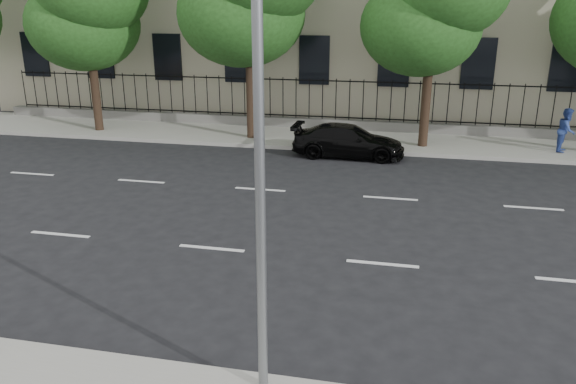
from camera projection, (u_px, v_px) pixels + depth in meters
The scene contains 7 objects.
ground at pixel (169, 300), 10.96m from camera, with size 120.00×120.00×0.00m, color black.
far_sidewalk at pixel (302, 137), 23.90m from camera, with size 60.00×4.00×0.15m, color gray.
lane_markings at pixel (239, 215), 15.36m from camera, with size 49.60×4.62×0.01m, color silver, non-canonical shape.
iron_fence at pixel (309, 116), 25.29m from camera, with size 30.00×0.50×2.20m.
street_light at pixel (268, 34), 7.18m from camera, with size 0.25×3.32×8.05m.
black_sedan at pixel (348, 141), 20.98m from camera, with size 1.70×4.17×1.21m, color black.
pedestrian_far at pixel (566, 130), 21.02m from camera, with size 0.80×0.63×1.65m, color #304898.
Camera 1 is at (4.30, -9.00, 5.54)m, focal length 35.00 mm.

